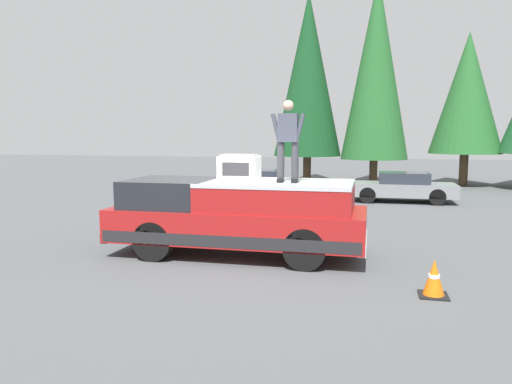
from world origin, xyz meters
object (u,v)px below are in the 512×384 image
object	(u,v)px
pickup_truck	(238,216)
parked_car_grey	(402,187)
traffic_cone	(434,279)
compressor_unit	(239,167)
parked_car_navy	(257,184)
person_on_truck_bed	(288,139)

from	to	relation	value
pickup_truck	parked_car_grey	size ratio (longest dim) A/B	1.35
pickup_truck	traffic_cone	distance (m)	4.36
compressor_unit	pickup_truck	bearing A→B (deg)	172.34
parked_car_grey	pickup_truck	bearing A→B (deg)	157.74
pickup_truck	parked_car_grey	world-z (taller)	pickup_truck
pickup_truck	parked_car_navy	bearing A→B (deg)	10.56
person_on_truck_bed	parked_car_navy	xyz separation A→B (m)	(9.90, 2.94, -1.97)
person_on_truck_bed	parked_car_navy	size ratio (longest dim) A/B	0.41
pickup_truck	compressor_unit	distance (m)	1.06
person_on_truck_bed	traffic_cone	distance (m)	3.98
compressor_unit	traffic_cone	world-z (taller)	compressor_unit
compressor_unit	parked_car_grey	size ratio (longest dim) A/B	0.20
person_on_truck_bed	parked_car_grey	world-z (taller)	person_on_truck_bed
compressor_unit	person_on_truck_bed	size ratio (longest dim) A/B	0.50
pickup_truck	parked_car_grey	xyz separation A→B (m)	(9.75, -3.99, -0.29)
parked_car_navy	person_on_truck_bed	bearing A→B (deg)	-163.45
person_on_truck_bed	traffic_cone	xyz separation A→B (m)	(-1.79, -2.74, -2.26)
parked_car_grey	parked_car_navy	xyz separation A→B (m)	(-0.01, 5.81, 0.00)
traffic_cone	parked_car_grey	bearing A→B (deg)	-0.64
parked_car_navy	compressor_unit	bearing A→B (deg)	-169.24
parked_car_navy	traffic_cone	bearing A→B (deg)	-154.08
pickup_truck	person_on_truck_bed	distance (m)	2.03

